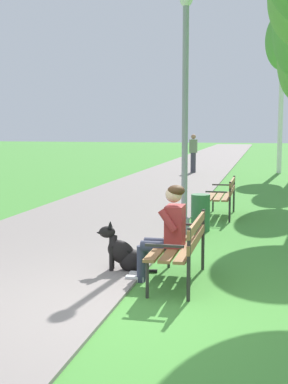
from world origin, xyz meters
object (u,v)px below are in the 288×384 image
Objects in this scene: litter_bin at (200,213)px; dog_black at (125,254)px; lamp_post_near at (185,110)px; birch_tree_sixth at (283,44)px; park_bench_mid at (224,194)px; pedestrian_distant at (193,154)px; park_bench_near at (182,243)px; person_seated_on_near_bench at (167,229)px.

dog_black is at bearing -101.54° from litter_bin.
litter_bin is (0.26, 0.38, -1.92)m from lamp_post_near.
lamp_post_near is at bearing -98.12° from birch_tree_sixth.
park_bench_mid is 12.78m from birch_tree_sixth.
litter_bin is at bearing -81.59° from pedestrian_distant.
park_bench_mid is 4.97m from dog_black.
birch_tree_sixth reaches higher than park_bench_mid.
dog_black is 0.12× the size of birch_tree_sixth.
person_seated_on_near_bench reaches higher than park_bench_near.
pedestrian_distant is at bearing 96.55° from person_seated_on_near_bench.
person_seated_on_near_bench is 17.61m from birch_tree_sixth.
birch_tree_sixth is at bearing 82.72° from litter_bin.
dog_black is 0.50× the size of pedestrian_distant.
park_bench_near is 1.00× the size of park_bench_mid.
pedestrian_distant is at bearing 97.28° from park_bench_near.
pedestrian_distant reaches higher than dog_black.
park_bench_near reaches higher than dog_black.
park_bench_mid is 0.22× the size of birch_tree_sixth.
park_bench_near is 0.91× the size of pedestrian_distant.
litter_bin is at bearing 55.70° from lamp_post_near.
pedestrian_distant is (-1.57, 12.71, -1.43)m from lamp_post_near.
park_bench_mid is 0.91× the size of pedestrian_distant.
person_seated_on_near_bench is at bearing 172.30° from park_bench_near.
dog_black is (-0.84, 0.30, -0.25)m from park_bench_near.
dog_black is at bearing 159.99° from park_bench_near.
park_bench_mid is at bearing 79.06° from dog_black.
person_seated_on_near_bench is 0.19× the size of birch_tree_sixth.
pedestrian_distant is (-1.81, 15.77, 0.16)m from person_seated_on_near_bench.
litter_bin is (0.01, 3.43, -0.33)m from person_seated_on_near_bench.
birch_tree_sixth is (1.52, 16.90, 4.89)m from park_bench_near.
litter_bin is (-1.72, -13.44, -5.05)m from birch_tree_sixth.
pedestrian_distant is (-2.02, 15.79, 0.33)m from park_bench_near.
litter_bin is at bearing 93.19° from park_bench_near.
pedestrian_distant is at bearing 98.41° from litter_bin.
litter_bin is at bearing 89.76° from person_seated_on_near_bench.
park_bench_mid is 2.79m from lamp_post_near.
park_bench_near is 3.47m from litter_bin.
person_seated_on_near_bench is (-0.31, -5.15, 0.17)m from park_bench_mid.
park_bench_near is 0.93m from dog_black.
birch_tree_sixth is at bearing 84.85° from park_bench_near.
park_bench_mid is 0.34× the size of lamp_post_near.
birch_tree_sixth is 4.08× the size of pedestrian_distant.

